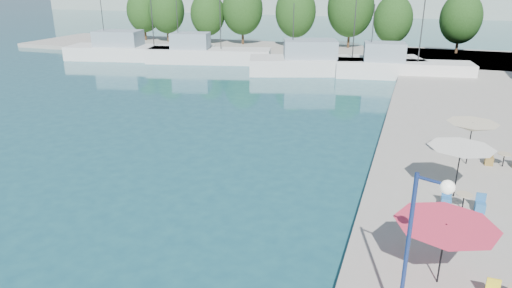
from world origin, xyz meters
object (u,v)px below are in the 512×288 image
at_px(trawler_04, 400,68).
at_px(street_lamp, 422,229).
at_px(trawler_03, 330,64).
at_px(umbrella_cream, 472,127).
at_px(trawler_01, 137,51).
at_px(umbrella_pink, 445,231).
at_px(umbrella_white, 461,152).
at_px(trawler_02, 206,54).

xyz_separation_m(trawler_04, street_lamp, (2.36, -41.11, 3.02)).
xyz_separation_m(trawler_03, umbrella_cream, (12.65, -26.41, 1.67)).
bearing_deg(trawler_03, trawler_01, 159.40).
bearing_deg(umbrella_pink, street_lamp, -106.74).
distance_m(trawler_04, umbrella_white, 31.37).
xyz_separation_m(umbrella_white, street_lamp, (-1.72, -10.06, 1.25)).
relative_size(trawler_01, trawler_04, 1.36).
height_order(trawler_03, umbrella_pink, trawler_03).
relative_size(trawler_01, street_lamp, 4.03).
relative_size(umbrella_pink, street_lamp, 0.67).
relative_size(trawler_02, trawler_03, 0.81).
bearing_deg(trawler_03, umbrella_pink, -92.83).
height_order(umbrella_white, umbrella_cream, umbrella_white).
xyz_separation_m(trawler_01, umbrella_white, (38.33, -31.88, 1.77)).
relative_size(trawler_02, street_lamp, 3.27).
distance_m(trawler_01, street_lamp, 55.75).
bearing_deg(street_lamp, trawler_02, 144.60).
bearing_deg(umbrella_cream, trawler_04, 100.62).
height_order(trawler_01, umbrella_white, trawler_01).
relative_size(trawler_01, umbrella_pink, 6.06).
bearing_deg(trawler_04, umbrella_pink, -94.13).
relative_size(trawler_03, umbrella_pink, 6.04).
xyz_separation_m(trawler_01, trawler_04, (34.25, -0.83, 0.00)).
bearing_deg(umbrella_pink, trawler_04, 94.82).
distance_m(umbrella_white, street_lamp, 10.28).
relative_size(trawler_03, umbrella_cream, 7.49).
distance_m(trawler_01, trawler_02, 9.95).
distance_m(trawler_02, trawler_03, 16.73).
bearing_deg(street_lamp, trawler_03, 126.37).
xyz_separation_m(trawler_01, trawler_02, (9.91, 0.82, 0.00)).
bearing_deg(trawler_04, trawler_03, 171.18).
xyz_separation_m(trawler_04, umbrella_white, (4.08, -31.06, 1.76)).
bearing_deg(umbrella_pink, umbrella_cream, 81.67).
bearing_deg(umbrella_white, street_lamp, -99.72).
xyz_separation_m(trawler_01, umbrella_pink, (37.47, -39.06, 1.51)).
bearing_deg(street_lamp, trawler_01, 153.74).
distance_m(trawler_01, umbrella_cream, 47.78).
bearing_deg(street_lamp, umbrella_pink, 95.89).
bearing_deg(trawler_01, trawler_04, -13.76).
bearing_deg(umbrella_white, trawler_04, 97.49).
bearing_deg(umbrella_pink, trawler_01, 133.81).
bearing_deg(umbrella_cream, trawler_02, 136.21).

